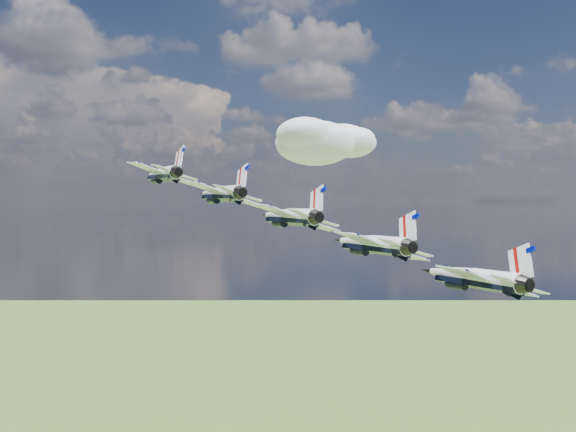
{
  "coord_description": "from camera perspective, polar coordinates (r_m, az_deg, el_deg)",
  "views": [
    {
      "loc": [
        8.84,
        -64.06,
        154.4
      ],
      "look_at": [
        19.55,
        15.24,
        152.58
      ],
      "focal_mm": 40.0,
      "sensor_mm": 36.0,
      "label": 1
    }
  ],
  "objects": [
    {
      "name": "jet_4",
      "position": [
        68.39,
        15.87,
        -5.22
      ],
      "size": [
        16.19,
        18.61,
        7.65
      ],
      "primitive_type": null,
      "rotation": [
        0.0,
        0.31,
        0.36
      ],
      "color": "white"
    },
    {
      "name": "cloud_far",
      "position": [
        298.55,
        4.14,
        6.82
      ],
      "size": [
        52.93,
        41.59,
        20.8
      ],
      "primitive_type": "ellipsoid",
      "color": "white"
    },
    {
      "name": "jet_0",
      "position": [
        96.6,
        -11.14,
        3.69
      ],
      "size": [
        16.19,
        18.61,
        7.65
      ],
      "primitive_type": null,
      "rotation": [
        0.0,
        0.31,
        0.36
      ],
      "color": "white"
    },
    {
      "name": "jet_1",
      "position": [
        87.86,
        -6.09,
        2.03
      ],
      "size": [
        16.19,
        18.61,
        7.65
      ],
      "primitive_type": null,
      "rotation": [
        0.0,
        0.31,
        0.36
      ],
      "color": "silver"
    },
    {
      "name": "jet_3",
      "position": [
        73.43,
        7.29,
        -2.43
      ],
      "size": [
        16.19,
        18.61,
        7.65
      ],
      "primitive_type": null,
      "rotation": [
        0.0,
        0.31,
        0.36
      ],
      "color": "white"
    },
    {
      "name": "jet_2",
      "position": [
        80.04,
        -0.0,
        -0.0
      ],
      "size": [
        16.19,
        18.61,
        7.65
      ],
      "primitive_type": null,
      "rotation": [
        0.0,
        0.31,
        0.36
      ],
      "color": "silver"
    }
  ]
}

